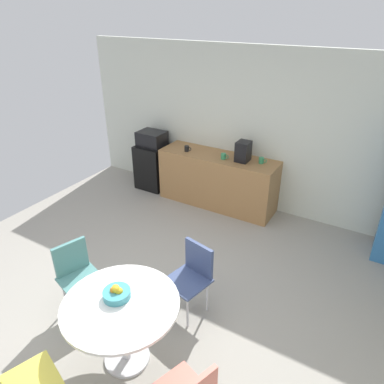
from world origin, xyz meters
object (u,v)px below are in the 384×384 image
(chair_teal, at_px, (76,270))
(chair_yellow, at_px, (14,384))
(mini_fridge, at_px, (153,166))
(round_table, at_px, (122,315))
(microwave, at_px, (152,139))
(mug_white, at_px, (187,149))
(fruit_bowl, at_px, (117,293))
(coffee_maker, at_px, (243,151))
(mug_green, at_px, (262,160))
(chair_navy, at_px, (193,271))
(mug_red, at_px, (224,156))

(chair_teal, xyz_separation_m, chair_yellow, (0.60, -1.18, 0.00))
(mini_fridge, distance_m, chair_teal, 3.14)
(round_table, bearing_deg, chair_yellow, -109.07)
(microwave, height_order, mug_white, microwave)
(fruit_bowl, distance_m, mug_white, 3.29)
(round_table, distance_m, fruit_bowl, 0.21)
(mini_fridge, relative_size, coffee_maker, 2.58)
(mini_fridge, xyz_separation_m, mug_green, (2.07, 0.06, 0.53))
(mug_green, bearing_deg, mug_white, -173.20)
(chair_teal, relative_size, mug_green, 6.43)
(fruit_bowl, xyz_separation_m, mug_white, (-1.13, 3.09, 0.16))
(mug_green, bearing_deg, coffee_maker, -168.26)
(chair_navy, relative_size, coffee_maker, 2.59)
(round_table, relative_size, fruit_bowl, 4.20)
(microwave, height_order, fruit_bowl, microwave)
(chair_navy, relative_size, mug_red, 6.43)
(mug_white, bearing_deg, mini_fridge, 173.51)
(chair_teal, relative_size, mug_red, 6.43)
(chair_teal, relative_size, chair_yellow, 1.00)
(round_table, bearing_deg, microwave, 121.98)
(mug_red, bearing_deg, mini_fridge, 176.61)
(mini_fridge, bearing_deg, chair_yellow, -67.56)
(microwave, relative_size, mug_green, 3.72)
(round_table, bearing_deg, fruit_bowl, 150.15)
(mini_fridge, height_order, microwave, microwave)
(chair_yellow, bearing_deg, chair_navy, 74.13)
(chair_teal, bearing_deg, mug_white, 96.12)
(chair_yellow, bearing_deg, fruit_bowl, 76.13)
(mini_fridge, relative_size, chair_teal, 1.00)
(microwave, relative_size, chair_teal, 0.58)
(round_table, xyz_separation_m, chair_teal, (-0.91, 0.29, -0.07))
(chair_yellow, relative_size, mug_red, 6.43)
(mug_red, bearing_deg, chair_teal, -97.66)
(microwave, bearing_deg, coffee_maker, 0.00)
(coffee_maker, bearing_deg, mini_fridge, 180.00)
(chair_navy, distance_m, fruit_bowl, 0.96)
(chair_navy, xyz_separation_m, mug_white, (-1.42, 2.20, 0.43))
(chair_yellow, height_order, mug_green, mug_green)
(mini_fridge, bearing_deg, microwave, 0.00)
(mug_red, bearing_deg, round_table, -80.53)
(mini_fridge, relative_size, chair_navy, 1.00)
(fruit_bowl, bearing_deg, round_table, -29.85)
(round_table, distance_m, mug_red, 3.20)
(chair_yellow, height_order, fruit_bowl, fruit_bowl)
(chair_teal, relative_size, mug_white, 6.43)
(fruit_bowl, relative_size, mug_red, 1.96)
(chair_teal, distance_m, coffee_maker, 3.06)
(round_table, relative_size, coffee_maker, 3.32)
(microwave, relative_size, chair_yellow, 0.58)
(microwave, relative_size, fruit_bowl, 1.90)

